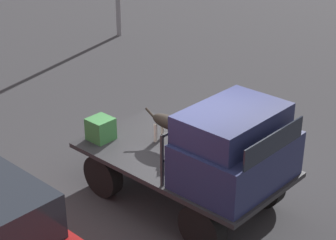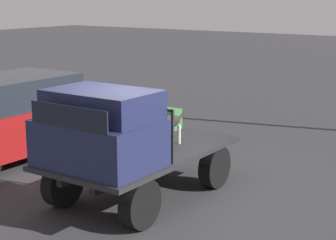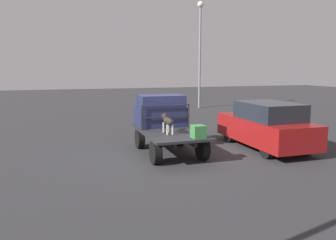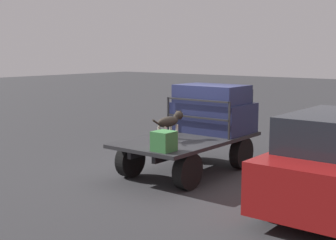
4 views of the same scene
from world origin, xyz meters
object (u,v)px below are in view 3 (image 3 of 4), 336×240
object	(u,v)px
flatbed_truck	(169,137)
dog	(167,121)
parked_sedan	(266,126)
cargo_crate	(198,132)

from	to	relation	value
flatbed_truck	dog	size ratio (longest dim) A/B	3.29
dog	parked_sedan	world-z (taller)	parked_sedan
dog	parked_sedan	distance (m)	3.93
cargo_crate	dog	bearing A→B (deg)	32.30
flatbed_truck	parked_sedan	xyz separation A→B (m)	(-0.36, -3.71, 0.28)
flatbed_truck	cargo_crate	size ratio (longest dim) A/B	8.88
cargo_crate	parked_sedan	world-z (taller)	parked_sedan
flatbed_truck	dog	xyz separation A→B (m)	(-0.42, 0.20, 0.65)
cargo_crate	parked_sedan	size ratio (longest dim) A/B	0.10
flatbed_truck	parked_sedan	world-z (taller)	parked_sedan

